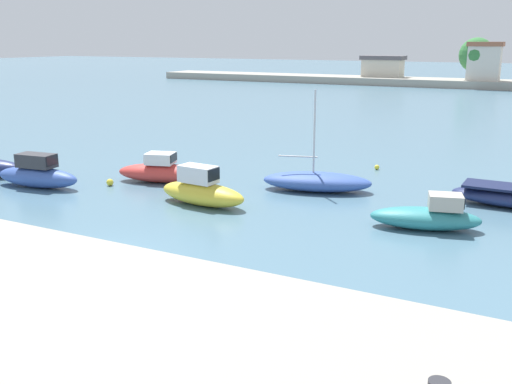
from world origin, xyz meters
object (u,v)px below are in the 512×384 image
(moored_boat_1, at_px, (37,175))
(moored_boat_5, at_px, (428,216))
(mooring_buoy_2, at_px, (110,182))
(moored_boat_3, at_px, (202,191))
(mooring_buoy_1, at_px, (377,167))
(moored_boat_6, at_px, (511,197))
(moored_boat_2, at_px, (162,171))
(moored_boat_4, at_px, (317,181))

(moored_boat_1, bearing_deg, moored_boat_5, -0.19)
(moored_boat_1, bearing_deg, mooring_buoy_2, 25.21)
(moored_boat_1, relative_size, moored_boat_3, 1.07)
(mooring_buoy_1, bearing_deg, moored_boat_6, -31.77)
(moored_boat_2, distance_m, mooring_buoy_2, 2.81)
(moored_boat_3, xyz_separation_m, mooring_buoy_2, (-6.38, 0.84, -0.49))
(moored_boat_2, distance_m, mooring_buoy_1, 12.83)
(mooring_buoy_2, bearing_deg, moored_boat_2, 46.01)
(moored_boat_1, relative_size, moored_boat_6, 0.94)
(moored_boat_2, height_order, moored_boat_5, moored_boat_2)
(moored_boat_1, xyz_separation_m, moored_boat_2, (5.09, 4.00, -0.09))
(moored_boat_5, height_order, mooring_buoy_2, moored_boat_5)
(moored_boat_4, height_order, moored_boat_5, moored_boat_4)
(mooring_buoy_1, relative_size, mooring_buoy_2, 0.80)
(moored_boat_2, relative_size, moored_boat_3, 1.10)
(moored_boat_3, relative_size, moored_boat_6, 0.87)
(moored_boat_1, distance_m, moored_boat_2, 6.47)
(moored_boat_6, bearing_deg, moored_boat_5, -116.64)
(moored_boat_5, bearing_deg, moored_boat_2, 158.45)
(mooring_buoy_1, bearing_deg, moored_boat_3, -114.37)
(moored_boat_4, bearing_deg, mooring_buoy_1, 62.24)
(moored_boat_3, height_order, moored_boat_5, moored_boat_3)
(moored_boat_5, bearing_deg, moored_boat_6, 46.98)
(moored_boat_6, distance_m, mooring_buoy_1, 9.22)
(moored_boat_5, relative_size, mooring_buoy_2, 12.75)
(moored_boat_5, height_order, moored_boat_6, moored_boat_5)
(moored_boat_4, height_order, mooring_buoy_2, moored_boat_4)
(moored_boat_4, xyz_separation_m, moored_boat_6, (9.16, 1.51, -0.03))
(moored_boat_2, relative_size, moored_boat_5, 1.10)
(moored_boat_4, bearing_deg, moored_boat_3, -143.25)
(moored_boat_6, bearing_deg, mooring_buoy_1, 149.33)
(moored_boat_2, height_order, moored_boat_3, moored_boat_3)
(moored_boat_3, distance_m, mooring_buoy_2, 6.45)
(moored_boat_4, distance_m, moored_boat_6, 9.29)
(moored_boat_2, xyz_separation_m, mooring_buoy_2, (-1.93, -2.00, -0.41))
(moored_boat_3, bearing_deg, mooring_buoy_1, 70.53)
(moored_boat_2, bearing_deg, moored_boat_5, -22.92)
(moored_boat_3, height_order, moored_boat_6, moored_boat_3)
(mooring_buoy_1, xyz_separation_m, mooring_buoy_2, (-11.52, -10.52, 0.04))
(mooring_buoy_2, bearing_deg, moored_boat_3, -7.47)
(moored_boat_5, xyz_separation_m, moored_boat_6, (2.77, 5.27, -0.08))
(moored_boat_3, relative_size, moored_boat_4, 0.79)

